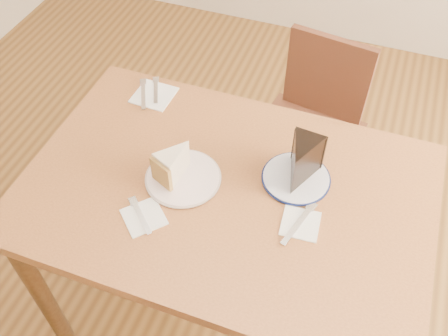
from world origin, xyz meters
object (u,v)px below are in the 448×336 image
(plate_cream, at_px, (183,178))
(plate_navy, at_px, (296,178))
(table, at_px, (226,208))
(carrot_cake, at_px, (176,163))
(chair_far, at_px, (309,129))
(chocolate_cake, at_px, (300,164))

(plate_cream, distance_m, plate_navy, 0.34)
(table, relative_size, plate_cream, 5.53)
(plate_navy, height_order, carrot_cake, carrot_cake)
(chair_far, xyz_separation_m, chocolate_cake, (0.05, -0.53, 0.37))
(chocolate_cake, bearing_deg, plate_cream, 24.80)
(table, bearing_deg, plate_cream, -175.06)
(plate_navy, xyz_separation_m, carrot_cake, (-0.34, -0.11, 0.05))
(plate_cream, bearing_deg, plate_navy, 19.84)
(carrot_cake, bearing_deg, chair_far, 89.60)
(table, height_order, carrot_cake, carrot_cake)
(plate_navy, bearing_deg, table, -150.89)
(carrot_cake, bearing_deg, plate_navy, 41.52)
(plate_cream, distance_m, chocolate_cake, 0.35)
(table, relative_size, chocolate_cake, 9.05)
(chair_far, bearing_deg, plate_cream, 76.25)
(plate_cream, bearing_deg, table, 4.94)
(chair_far, relative_size, plate_cream, 3.77)
(table, distance_m, chair_far, 0.68)
(plate_navy, bearing_deg, chair_far, 95.19)
(chair_far, bearing_deg, table, 86.68)
(table, distance_m, plate_navy, 0.24)
(chair_far, xyz_separation_m, carrot_cake, (-0.29, -0.64, 0.35))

